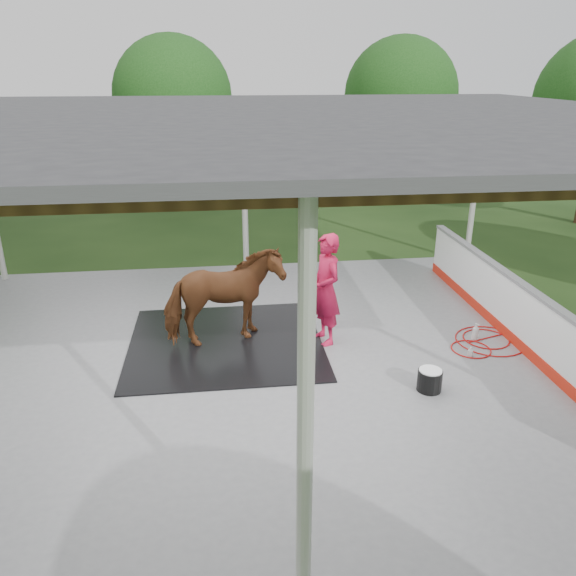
{
  "coord_description": "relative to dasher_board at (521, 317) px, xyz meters",
  "views": [
    {
      "loc": [
        -0.61,
        -8.43,
        4.69
      ],
      "look_at": [
        0.51,
        0.48,
        1.16
      ],
      "focal_mm": 35.0,
      "sensor_mm": 36.0,
      "label": 1
    }
  ],
  "objects": [
    {
      "name": "pavilion_structure",
      "position": [
        -4.6,
        -0.0,
        3.37
      ],
      "size": [
        12.6,
        10.6,
        4.05
      ],
      "color": "beige",
      "rests_on": "ground"
    },
    {
      "name": "soap_bottle_a",
      "position": [
        -0.67,
        0.28,
        -0.38
      ],
      "size": [
        0.17,
        0.17,
        0.33
      ],
      "primitive_type": "imported",
      "rotation": [
        0.0,
        0.0,
        0.48
      ],
      "color": "silver",
      "rests_on": "concrete_slab"
    },
    {
      "name": "wash_bucket",
      "position": [
        -2.12,
        -1.26,
        -0.36
      ],
      "size": [
        0.38,
        0.38,
        0.35
      ],
      "color": "black",
      "rests_on": "concrete_slab"
    },
    {
      "name": "dasher_board",
      "position": [
        0.0,
        0.0,
        0.0
      ],
      "size": [
        0.16,
        8.0,
        1.15
      ],
      "color": "red",
      "rests_on": "concrete_slab"
    },
    {
      "name": "handler",
      "position": [
        -3.4,
        0.59,
        0.46
      ],
      "size": [
        0.67,
        0.84,
        2.02
      ],
      "primitive_type": "imported",
      "rotation": [
        0.0,
        0.0,
        -1.28
      ],
      "color": "#BE143C",
      "rests_on": "concrete_slab"
    },
    {
      "name": "horse",
      "position": [
        -5.2,
        0.72,
        0.35
      ],
      "size": [
        2.22,
        1.44,
        1.73
      ],
      "primitive_type": "imported",
      "rotation": [
        0.0,
        0.0,
        1.84
      ],
      "color": "brown",
      "rests_on": "rubber_mat"
    },
    {
      "name": "tree_belt",
      "position": [
        -4.3,
        0.9,
        3.2
      ],
      "size": [
        28.0,
        28.0,
        5.8
      ],
      "color": "#382314",
      "rests_on": "ground"
    },
    {
      "name": "ground",
      "position": [
        -4.6,
        0.0,
        -0.59
      ],
      "size": [
        100.0,
        100.0,
        0.0
      ],
      "primitive_type": "plane",
      "color": "#1E3814"
    },
    {
      "name": "soap_bottle_b",
      "position": [
        -1.03,
        -0.31,
        -0.45
      ],
      "size": [
        0.11,
        0.11,
        0.18
      ],
      "primitive_type": "imported",
      "rotation": [
        0.0,
        0.0,
        -0.61
      ],
      "color": "#338CD8",
      "rests_on": "concrete_slab"
    },
    {
      "name": "rubber_mat",
      "position": [
        -5.2,
        0.72,
        -0.53
      ],
      "size": [
        3.44,
        3.22,
        0.03
      ],
      "primitive_type": "cube",
      "color": "black",
      "rests_on": "concrete_slab"
    },
    {
      "name": "concrete_slab",
      "position": [
        -4.6,
        0.0,
        -0.57
      ],
      "size": [
        12.0,
        10.0,
        0.05
      ],
      "primitive_type": "cube",
      "color": "slate",
      "rests_on": "ground"
    },
    {
      "name": "hose_coil",
      "position": [
        -0.51,
        0.17,
        -0.53
      ],
      "size": [
        1.89,
        1.23,
        0.02
      ],
      "color": "#B40F0C",
      "rests_on": "concrete_slab"
    }
  ]
}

